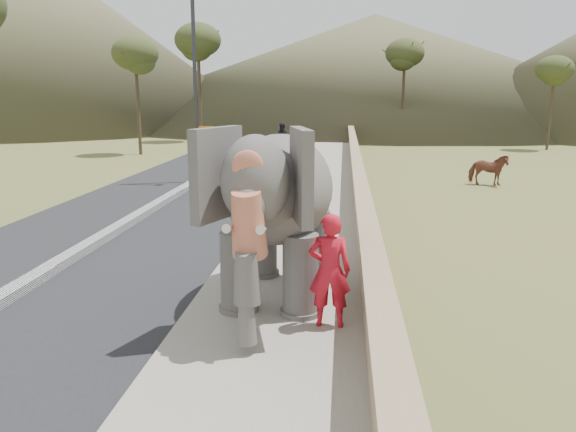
% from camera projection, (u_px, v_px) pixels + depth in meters
% --- Properties ---
extents(ground, '(160.00, 160.00, 0.00)m').
position_uv_depth(ground, '(282.00, 291.00, 10.90)').
color(ground, olive).
rests_on(ground, ground).
extents(road, '(7.00, 120.00, 0.03)m').
position_uv_depth(road, '(179.00, 194.00, 21.09)').
color(road, black).
rests_on(road, ground).
extents(median, '(0.35, 120.00, 0.22)m').
position_uv_depth(median, '(179.00, 192.00, 21.07)').
color(median, black).
rests_on(median, ground).
extents(walkway, '(3.00, 120.00, 0.15)m').
position_uv_depth(walkway, '(312.00, 195.00, 20.60)').
color(walkway, '#9E9687').
rests_on(walkway, ground).
extents(parapet, '(0.30, 120.00, 1.10)m').
position_uv_depth(parapet, '(357.00, 183.00, 20.33)').
color(parapet, tan).
rests_on(parapet, ground).
extents(lamppost, '(1.76, 0.36, 8.00)m').
position_uv_depth(lamppost, '(202.00, 64.00, 22.81)').
color(lamppost, '#323337').
rests_on(lamppost, ground).
extents(signboard, '(0.60, 0.08, 2.40)m').
position_uv_depth(signboard, '(207.00, 145.00, 23.09)').
color(signboard, '#2D2D33').
rests_on(signboard, ground).
extents(cow, '(1.67, 1.09, 1.30)m').
position_uv_depth(cow, '(488.00, 170.00, 22.97)').
color(cow, brown).
rests_on(cow, ground).
extents(distant_car, '(4.26, 1.78, 1.44)m').
position_uv_depth(distant_car, '(553.00, 131.00, 44.64)').
color(distant_car, silver).
rests_on(distant_car, ground).
extents(hill_left, '(60.00, 60.00, 22.00)m').
position_uv_depth(hill_left, '(11.00, 28.00, 65.59)').
color(hill_left, brown).
rests_on(hill_left, ground).
extents(hill_far, '(80.00, 80.00, 14.00)m').
position_uv_depth(hill_far, '(374.00, 67.00, 76.89)').
color(hill_far, brown).
rests_on(hill_far, ground).
extents(elephant_and_man, '(2.49, 4.38, 3.07)m').
position_uv_depth(elephant_and_man, '(280.00, 212.00, 10.03)').
color(elephant_and_man, '#645E5A').
rests_on(elephant_and_man, ground).
extents(motorcyclist, '(1.21, 1.91, 1.98)m').
position_uv_depth(motorcyclist, '(284.00, 143.00, 33.46)').
color(motorcyclist, maroon).
rests_on(motorcyclist, ground).
extents(trees, '(48.33, 38.69, 9.05)m').
position_uv_depth(trees, '(425.00, 90.00, 36.95)').
color(trees, '#473828').
rests_on(trees, ground).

